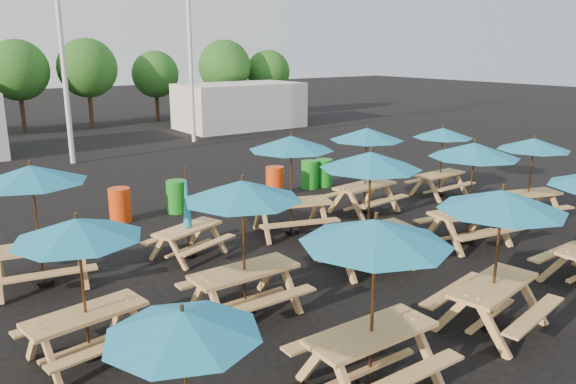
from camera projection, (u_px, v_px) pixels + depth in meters
ground at (325, 250)px, 13.27m from camera, size 120.00×120.00×0.00m
picnic_unit_0 at (183, 334)px, 5.86m from camera, size 1.89×1.89×2.04m
picnic_unit_1 at (78, 238)px, 8.20m from camera, size 2.16×2.16×2.27m
picnic_unit_2 at (32, 182)px, 10.79m from camera, size 2.42×2.42×2.49m
picnic_unit_3 at (375, 243)px, 7.48m from camera, size 2.09×2.09×2.48m
picnic_unit_4 at (243, 199)px, 9.63m from camera, size 2.11×2.11×2.48m
picnic_unit_5 at (188, 221)px, 12.65m from camera, size 2.02×1.89×2.09m
picnic_unit_6 at (501, 210)px, 9.06m from camera, size 2.41×2.41×2.46m
picnic_unit_7 at (370, 168)px, 11.74m from camera, size 2.43×2.43×2.57m
picnic_unit_8 at (291, 150)px, 13.89m from camera, size 2.69×2.69×2.56m
picnic_unit_10 at (474, 157)px, 13.15m from camera, size 2.42×2.42×2.52m
picnic_unit_11 at (367, 140)px, 15.74m from camera, size 2.30×2.30×2.49m
picnic_unit_13 at (533, 149)px, 15.17m from camera, size 2.39×2.39×2.29m
picnic_unit_14 at (443, 137)px, 17.63m from camera, size 1.92×1.92×2.22m
waste_bin_0 at (120, 205)px, 15.31m from camera, size 0.59×0.59×0.94m
waste_bin_1 at (177, 197)px, 16.18m from camera, size 0.59×0.59×0.94m
waste_bin_2 at (275, 181)px, 18.03m from camera, size 0.59×0.59×0.94m
waste_bin_3 at (310, 175)px, 18.96m from camera, size 0.59×0.59×0.94m
waste_bin_4 at (324, 173)px, 19.22m from camera, size 0.59×0.59×0.94m
mast_0 at (58, 11)px, 21.67m from camera, size 0.20×0.20×12.00m
mast_1 at (189, 18)px, 26.90m from camera, size 0.20×0.20×12.00m
event_tent_1 at (240, 106)px, 32.97m from camera, size 7.00×4.00×2.60m
tree_3 at (18, 70)px, 30.90m from camera, size 3.36×3.36×5.09m
tree_4 at (87, 68)px, 32.58m from camera, size 3.41×3.41×5.17m
tree_5 at (155, 74)px, 35.46m from camera, size 2.94×2.94×4.45m
tree_6 at (225, 66)px, 36.20m from camera, size 3.38×3.38×5.13m
tree_7 at (268, 72)px, 38.24m from camera, size 2.95×2.95×4.48m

